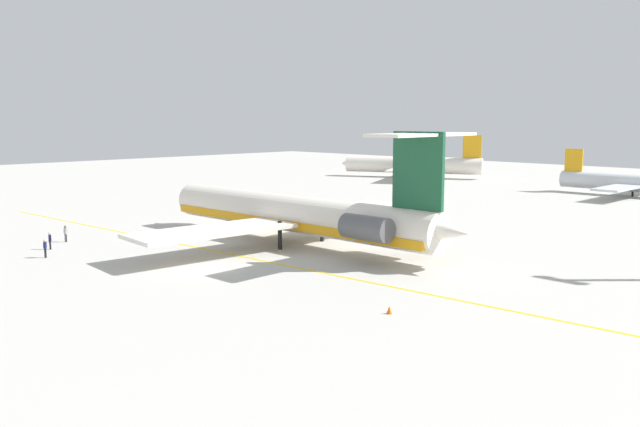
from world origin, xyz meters
TOP-DOWN VIEW (x-y plane):
  - ground at (0.00, 0.00)m, footprint 302.85×302.85m
  - main_jetliner at (-2.11, 13.61)m, footprint 41.50×36.95m
  - airliner_far_left at (-43.02, 86.64)m, footprint 30.78×31.08m
  - airliner_mid_left at (7.58, 83.70)m, footprint 26.13×25.73m
  - ground_crew_near_nose at (-18.69, -5.97)m, footprint 0.44×0.28m
  - ground_crew_near_tail at (-14.99, -8.02)m, footprint 0.29×0.42m
  - ground_crew_portside at (-21.52, -3.07)m, footprint 0.29×0.45m
  - ground_crew_starboard at (-20.03, 33.26)m, footprint 0.27×0.41m
  - safety_cone_nose at (19.89, 0.86)m, footprint 0.40×0.40m
  - taxiway_centreline at (-3.28, 5.47)m, footprint 91.66×6.26m

SIDE VIEW (x-z plane):
  - ground at x=0.00m, z-range 0.00..0.00m
  - taxiway_centreline at x=-3.28m, z-range 0.00..0.01m
  - safety_cone_nose at x=19.89m, z-range 0.00..0.55m
  - ground_crew_starboard at x=-20.03m, z-range 0.22..1.88m
  - ground_crew_near_nose at x=-18.69m, z-range 0.24..2.00m
  - ground_crew_portside at x=-21.52m, z-range 0.24..2.05m
  - ground_crew_near_tail at x=-14.99m, z-range 0.24..2.07m
  - airliner_mid_left at x=7.58m, z-range -1.61..6.24m
  - airliner_far_left at x=-43.02m, z-range -2.00..7.73m
  - main_jetliner at x=-2.11m, z-range -2.75..9.36m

